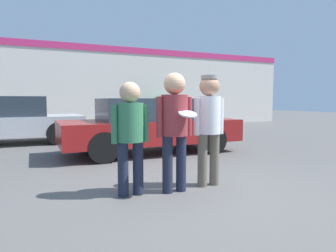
{
  "coord_description": "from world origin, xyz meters",
  "views": [
    {
      "loc": [
        -2.06,
        -4.0,
        1.34
      ],
      "look_at": [
        -0.19,
        0.1,
        0.95
      ],
      "focal_mm": 32.0,
      "sensor_mm": 36.0,
      "label": 1
    }
  ],
  "objects_px": {
    "person_middle_with_frisbee": "(175,121)",
    "parked_car_near": "(149,125)",
    "person_left": "(130,129)",
    "shrub": "(162,111)",
    "person_right": "(209,120)",
    "parked_car_far": "(9,120)"
  },
  "relations": [
    {
      "from": "person_right",
      "to": "parked_car_near",
      "type": "bearing_deg",
      "value": 86.08
    },
    {
      "from": "person_left",
      "to": "person_right",
      "type": "xyz_separation_m",
      "value": [
        1.26,
        -0.04,
        0.1
      ]
    },
    {
      "from": "parked_car_far",
      "to": "person_middle_with_frisbee",
      "type": "bearing_deg",
      "value": -68.87
    },
    {
      "from": "parked_car_far",
      "to": "shrub",
      "type": "xyz_separation_m",
      "value": [
        6.57,
        3.42,
        0.05
      ]
    },
    {
      "from": "person_middle_with_frisbee",
      "to": "shrub",
      "type": "xyz_separation_m",
      "value": [
        4.07,
        9.9,
        -0.26
      ]
    },
    {
      "from": "parked_car_near",
      "to": "parked_car_far",
      "type": "xyz_separation_m",
      "value": [
        -3.34,
        3.26,
        0.03
      ]
    },
    {
      "from": "parked_car_near",
      "to": "shrub",
      "type": "bearing_deg",
      "value": 64.25
    },
    {
      "from": "person_left",
      "to": "person_right",
      "type": "relative_size",
      "value": 0.93
    },
    {
      "from": "person_left",
      "to": "shrub",
      "type": "xyz_separation_m",
      "value": [
        4.7,
        9.78,
        -0.16
      ]
    },
    {
      "from": "person_right",
      "to": "shrub",
      "type": "bearing_deg",
      "value": 70.71
    },
    {
      "from": "person_middle_with_frisbee",
      "to": "parked_car_far",
      "type": "bearing_deg",
      "value": 111.13
    },
    {
      "from": "person_right",
      "to": "parked_car_near",
      "type": "relative_size",
      "value": 0.39
    },
    {
      "from": "person_middle_with_frisbee",
      "to": "parked_car_near",
      "type": "height_order",
      "value": "person_middle_with_frisbee"
    },
    {
      "from": "parked_car_near",
      "to": "shrub",
      "type": "xyz_separation_m",
      "value": [
        3.22,
        6.68,
        0.08
      ]
    },
    {
      "from": "person_middle_with_frisbee",
      "to": "parked_car_near",
      "type": "xyz_separation_m",
      "value": [
        0.84,
        3.21,
        -0.34
      ]
    },
    {
      "from": "person_middle_with_frisbee",
      "to": "shrub",
      "type": "relative_size",
      "value": 1.1
    },
    {
      "from": "parked_car_near",
      "to": "shrub",
      "type": "relative_size",
      "value": 2.84
    },
    {
      "from": "person_right",
      "to": "parked_car_far",
      "type": "bearing_deg",
      "value": 116.08
    },
    {
      "from": "parked_car_near",
      "to": "person_right",
      "type": "bearing_deg",
      "value": -93.92
    },
    {
      "from": "shrub",
      "to": "parked_car_near",
      "type": "bearing_deg",
      "value": -115.75
    },
    {
      "from": "person_middle_with_frisbee",
      "to": "person_right",
      "type": "height_order",
      "value": "person_middle_with_frisbee"
    },
    {
      "from": "person_right",
      "to": "shrub",
      "type": "relative_size",
      "value": 1.1
    }
  ]
}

